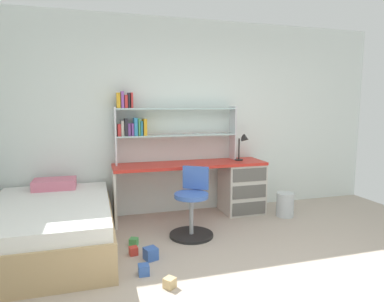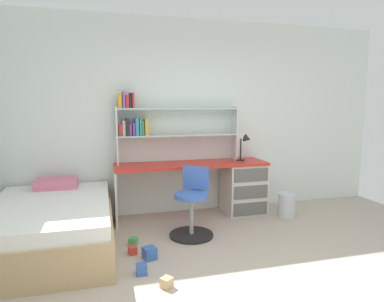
{
  "view_description": "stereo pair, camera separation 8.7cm",
  "coord_description": "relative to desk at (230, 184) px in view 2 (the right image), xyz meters",
  "views": [
    {
      "loc": [
        -1.31,
        -2.16,
        1.54
      ],
      "look_at": [
        -0.25,
        1.46,
        1.02
      ],
      "focal_mm": 31.15,
      "sensor_mm": 36.0,
      "label": 1
    },
    {
      "loc": [
        -1.23,
        -2.18,
        1.54
      ],
      "look_at": [
        -0.25,
        1.46,
        1.02
      ],
      "focal_mm": 31.15,
      "sensor_mm": 36.0,
      "label": 2
    }
  ],
  "objects": [
    {
      "name": "desk_lamp",
      "position": [
        0.22,
        -0.01,
        0.59
      ],
      "size": [
        0.2,
        0.17,
        0.38
      ],
      "color": "black",
      "rests_on": "desk"
    },
    {
      "name": "toy_block_green_1",
      "position": [
        -1.45,
        -0.77,
        -0.38
      ],
      "size": [
        0.11,
        0.11,
        0.09
      ],
      "primitive_type": "cube",
      "rotation": [
        0.0,
        0.0,
        2.69
      ],
      "color": "#479E51",
      "rests_on": "ground_plane"
    },
    {
      "name": "toy_block_natural_3",
      "position": [
        -1.25,
        -1.73,
        -0.38
      ],
      "size": [
        0.12,
        0.12,
        0.09
      ],
      "primitive_type": "cube",
      "rotation": [
        0.0,
        0.0,
        0.67
      ],
      "color": "tan",
      "rests_on": "ground_plane"
    },
    {
      "name": "room_shell",
      "position": [
        -1.75,
        -0.92,
        0.94
      ],
      "size": [
        5.97,
        5.91,
        2.74
      ],
      "color": "silver",
      "rests_on": "ground_plane"
    },
    {
      "name": "toy_block_blue_5",
      "position": [
        -1.43,
        -1.45,
        -0.38
      ],
      "size": [
        0.1,
        0.1,
        0.1
      ],
      "primitive_type": "cube",
      "rotation": [
        0.0,
        0.0,
        1.55
      ],
      "color": "#3860B7",
      "rests_on": "ground_plane"
    },
    {
      "name": "toy_block_blue_2",
      "position": [
        -1.32,
        -1.16,
        -0.36
      ],
      "size": [
        0.15,
        0.15,
        0.12
      ],
      "primitive_type": "cube",
      "rotation": [
        0.0,
        0.0,
        1.89
      ],
      "color": "#3860B7",
      "rests_on": "ground_plane"
    },
    {
      "name": "desk",
      "position": [
        0.0,
        0.0,
        0.0
      ],
      "size": [
        2.1,
        0.54,
        0.76
      ],
      "color": "red",
      "rests_on": "ground_plane"
    },
    {
      "name": "waste_bin",
      "position": [
        0.7,
        -0.36,
        -0.26
      ],
      "size": [
        0.24,
        0.24,
        0.33
      ],
      "primitive_type": "cylinder",
      "color": "silver",
      "rests_on": "ground_plane"
    },
    {
      "name": "toy_block_red_4",
      "position": [
        -1.48,
        -1.0,
        -0.38
      ],
      "size": [
        0.09,
        0.09,
        0.08
      ],
      "primitive_type": "cube",
      "rotation": [
        0.0,
        0.0,
        0.12
      ],
      "color": "red",
      "rests_on": "ground_plane"
    },
    {
      "name": "bookshelf_hutch",
      "position": [
        -0.99,
        0.15,
        0.88
      ],
      "size": [
        1.69,
        0.22,
        0.96
      ],
      "color": "silver",
      "rests_on": "desk"
    },
    {
      "name": "bed_platform",
      "position": [
        -2.32,
        -0.64,
        -0.16
      ],
      "size": [
        1.3,
        1.84,
        0.64
      ],
      "color": "tan",
      "rests_on": "ground_plane"
    },
    {
      "name": "swivel_chair",
      "position": [
        -0.74,
        -0.67,
        -0.1
      ],
      "size": [
        0.52,
        0.52,
        0.81
      ],
      "color": "black",
      "rests_on": "ground_plane"
    }
  ]
}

